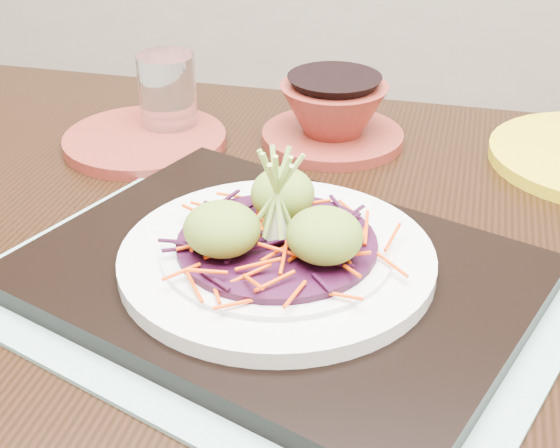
# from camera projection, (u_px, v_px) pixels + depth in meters

# --- Properties ---
(dining_table) EXTENTS (1.31, 0.96, 0.76)m
(dining_table) POSITION_uv_depth(u_px,v_px,m) (271.00, 355.00, 0.71)
(dining_table) COLOR black
(dining_table) RESTS_ON ground
(placemat) EXTENTS (0.55, 0.51, 0.00)m
(placemat) POSITION_uv_depth(u_px,v_px,m) (277.00, 286.00, 0.63)
(placemat) COLOR #86ADA4
(placemat) RESTS_ON dining_table
(serving_tray) EXTENTS (0.47, 0.43, 0.02)m
(serving_tray) POSITION_uv_depth(u_px,v_px,m) (277.00, 275.00, 0.62)
(serving_tray) COLOR black
(serving_tray) RESTS_ON placemat
(white_plate) EXTENTS (0.25, 0.25, 0.02)m
(white_plate) POSITION_uv_depth(u_px,v_px,m) (277.00, 257.00, 0.62)
(white_plate) COLOR silver
(white_plate) RESTS_ON serving_tray
(cabbage_bed) EXTENTS (0.16, 0.16, 0.01)m
(cabbage_bed) POSITION_uv_depth(u_px,v_px,m) (277.00, 243.00, 0.61)
(cabbage_bed) COLOR #2F0922
(cabbage_bed) RESTS_ON white_plate
(carrot_julienne) EXTENTS (0.19, 0.19, 0.01)m
(carrot_julienne) POSITION_uv_depth(u_px,v_px,m) (277.00, 235.00, 0.60)
(carrot_julienne) COLOR #E73E04
(carrot_julienne) RESTS_ON cabbage_bed
(guacamole_scoops) EXTENTS (0.14, 0.12, 0.04)m
(guacamole_scoops) POSITION_uv_depth(u_px,v_px,m) (277.00, 219.00, 0.60)
(guacamole_scoops) COLOR olive
(guacamole_scoops) RESTS_ON cabbage_bed
(scallion_garnish) EXTENTS (0.06, 0.06, 0.09)m
(scallion_garnish) POSITION_uv_depth(u_px,v_px,m) (277.00, 197.00, 0.59)
(scallion_garnish) COLOR #8BB146
(scallion_garnish) RESTS_ON cabbage_bed
(terracotta_side_plate) EXTENTS (0.18, 0.18, 0.01)m
(terracotta_side_plate) POSITION_uv_depth(u_px,v_px,m) (145.00, 140.00, 0.87)
(terracotta_side_plate) COLOR maroon
(terracotta_side_plate) RESTS_ON dining_table
(water_glass) EXTENTS (0.08, 0.08, 0.09)m
(water_glass) POSITION_uv_depth(u_px,v_px,m) (168.00, 95.00, 0.88)
(water_glass) COLOR white
(water_glass) RESTS_ON dining_table
(terracotta_bowl_set) EXTENTS (0.17, 0.17, 0.07)m
(terracotta_bowl_set) POSITION_uv_depth(u_px,v_px,m) (333.00, 117.00, 0.86)
(terracotta_bowl_set) COLOR maroon
(terracotta_bowl_set) RESTS_ON dining_table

